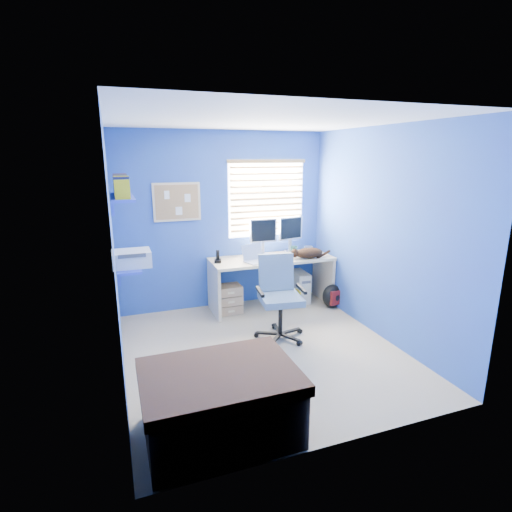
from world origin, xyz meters
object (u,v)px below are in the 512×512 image
object	(u,v)px
desk	(271,282)
tower_pc	(300,286)
laptop	(257,254)
office_chair	(279,308)
cat	(309,253)

from	to	relation	value
desk	tower_pc	world-z (taller)	desk
desk	laptop	bearing A→B (deg)	-151.34
laptop	office_chair	distance (m)	0.94
tower_pc	office_chair	size ratio (longest dim) A/B	0.45
cat	office_chair	world-z (taller)	office_chair
laptop	cat	size ratio (longest dim) A/B	0.79
cat	office_chair	bearing A→B (deg)	-131.79
desk	cat	distance (m)	0.69
tower_pc	desk	bearing A→B (deg)	-166.61
cat	office_chair	xyz separation A→B (m)	(-0.78, -0.76, -0.44)
desk	cat	world-z (taller)	cat
laptop	cat	world-z (taller)	laptop
desk	tower_pc	size ratio (longest dim) A/B	3.89
cat	tower_pc	size ratio (longest dim) A/B	0.92
office_chair	laptop	bearing A→B (deg)	89.14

